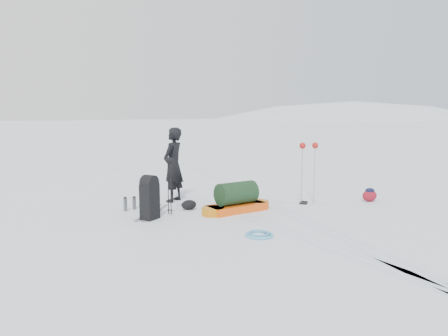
{
  "coord_description": "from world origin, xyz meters",
  "views": [
    {
      "loc": [
        -4.45,
        -8.1,
        2.19
      ],
      "look_at": [
        -0.09,
        0.3,
        0.95
      ],
      "focal_mm": 35.0,
      "sensor_mm": 36.0,
      "label": 1
    }
  ],
  "objects_px": {
    "expedition_rucksack": "(150,198)",
    "ski_poles_black": "(169,168)",
    "pulk_sled": "(236,200)",
    "skier": "(173,165)"
  },
  "relations": [
    {
      "from": "pulk_sled",
      "to": "ski_poles_black",
      "type": "distance_m",
      "value": 1.63
    },
    {
      "from": "ski_poles_black",
      "to": "pulk_sled",
      "type": "bearing_deg",
      "value": -5.83
    },
    {
      "from": "pulk_sled",
      "to": "ski_poles_black",
      "type": "height_order",
      "value": "ski_poles_black"
    },
    {
      "from": "ski_poles_black",
      "to": "expedition_rucksack",
      "type": "bearing_deg",
      "value": -151.78
    },
    {
      "from": "pulk_sled",
      "to": "expedition_rucksack",
      "type": "distance_m",
      "value": 1.9
    },
    {
      "from": "pulk_sled",
      "to": "ski_poles_black",
      "type": "xyz_separation_m",
      "value": [
        -1.38,
        0.42,
        0.75
      ]
    },
    {
      "from": "skier",
      "to": "ski_poles_black",
      "type": "bearing_deg",
      "value": 26.05
    },
    {
      "from": "expedition_rucksack",
      "to": "ski_poles_black",
      "type": "xyz_separation_m",
      "value": [
        0.48,
        0.15,
        0.58
      ]
    },
    {
      "from": "skier",
      "to": "ski_poles_black",
      "type": "relative_size",
      "value": 1.47
    },
    {
      "from": "skier",
      "to": "pulk_sled",
      "type": "relative_size",
      "value": 1.03
    }
  ]
}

